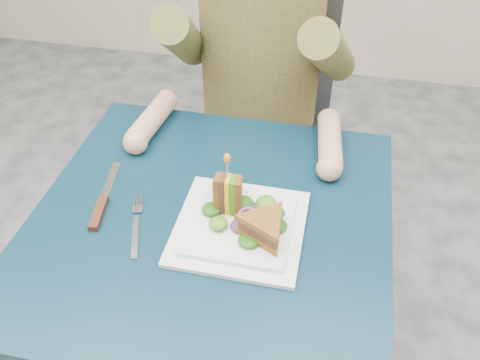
% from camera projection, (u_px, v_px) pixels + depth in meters
% --- Properties ---
extents(table, '(0.75, 0.75, 0.73)m').
position_uv_depth(table, '(211.00, 243.00, 1.12)').
color(table, black).
rests_on(table, ground).
extents(chair, '(0.42, 0.40, 0.93)m').
position_uv_depth(chair, '(263.00, 117.00, 1.68)').
color(chair, '#47474C').
rests_on(chair, ground).
extents(diner, '(0.54, 0.59, 0.74)m').
position_uv_depth(diner, '(260.00, 23.00, 1.35)').
color(diner, brown).
rests_on(diner, chair).
extents(plate, '(0.26, 0.26, 0.02)m').
position_uv_depth(plate, '(240.00, 226.00, 1.04)').
color(plate, white).
rests_on(plate, table).
extents(sandwich_flat, '(0.16, 0.16, 0.05)m').
position_uv_depth(sandwich_flat, '(265.00, 227.00, 0.98)').
color(sandwich_flat, brown).
rests_on(sandwich_flat, plate).
extents(sandwich_upright, '(0.08, 0.13, 0.13)m').
position_uv_depth(sandwich_upright, '(228.00, 193.00, 1.04)').
color(sandwich_upright, brown).
rests_on(sandwich_upright, plate).
extents(fork, '(0.07, 0.18, 0.01)m').
position_uv_depth(fork, '(136.00, 226.00, 1.04)').
color(fork, silver).
rests_on(fork, table).
extents(knife, '(0.06, 0.22, 0.02)m').
position_uv_depth(knife, '(101.00, 206.00, 1.08)').
color(knife, silver).
rests_on(knife, table).
extents(toothpick, '(0.01, 0.01, 0.06)m').
position_uv_depth(toothpick, '(227.00, 169.00, 1.00)').
color(toothpick, tan).
rests_on(toothpick, sandwich_upright).
extents(toothpick_frill, '(0.01, 0.01, 0.02)m').
position_uv_depth(toothpick_frill, '(227.00, 158.00, 0.98)').
color(toothpick_frill, orange).
rests_on(toothpick_frill, sandwich_upright).
extents(lettuce_spill, '(0.15, 0.13, 0.02)m').
position_uv_depth(lettuce_spill, '(243.00, 216.00, 1.03)').
color(lettuce_spill, '#337A14').
rests_on(lettuce_spill, plate).
extents(onion_ring, '(0.04, 0.04, 0.02)m').
position_uv_depth(onion_ring, '(247.00, 217.00, 1.02)').
color(onion_ring, '#9E4C7A').
rests_on(onion_ring, plate).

